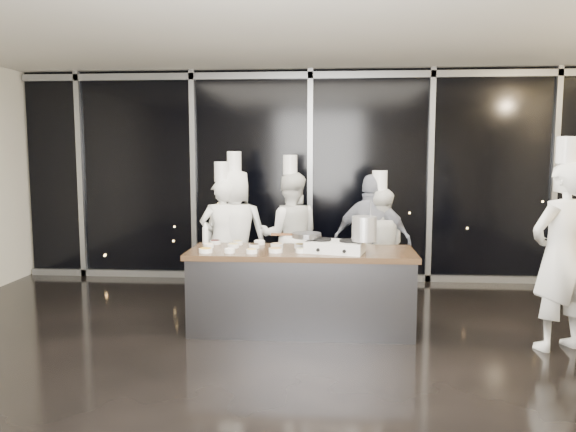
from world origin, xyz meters
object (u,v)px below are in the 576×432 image
object	(u,v)px
frying_pan	(306,235)
stock_pot	(364,229)
chef_left	(235,233)
stove	(335,246)
chef_far_left	(222,238)
chef_side	(561,255)
chef_center	(290,235)
guest	(372,240)
demo_counter	(301,290)
chef_right	(379,247)

from	to	relation	value
frying_pan	stock_pot	distance (m)	0.65
stock_pot	chef_left	distance (m)	2.26
stove	chef_far_left	distance (m)	1.98
stove	chef_left	xyz separation A→B (m)	(-1.33, 1.45, -0.08)
chef_far_left	chef_side	bearing A→B (deg)	137.75
stove	chef_center	world-z (taller)	chef_center
stove	guest	distance (m)	1.29
demo_counter	chef_center	size ratio (longest dim) A/B	1.28
demo_counter	chef_right	world-z (taller)	chef_right
chef_center	chef_right	xyz separation A→B (m)	(1.15, -0.30, -0.09)
chef_far_left	guest	bearing A→B (deg)	157.64
chef_right	frying_pan	bearing A→B (deg)	54.51
demo_counter	chef_far_left	xyz separation A→B (m)	(-1.11, 1.20, 0.37)
frying_pan	chef_far_left	xyz separation A→B (m)	(-1.16, 1.23, -0.24)
demo_counter	stove	size ratio (longest dim) A/B	3.66
chef_center	guest	xyz separation A→B (m)	(1.07, -0.30, -0.01)
stove	guest	world-z (taller)	guest
stove	chef_far_left	xyz separation A→B (m)	(-1.48, 1.32, -0.14)
chef_side	chef_far_left	bearing A→B (deg)	-49.03
frying_pan	chef_center	bearing A→B (deg)	114.20
chef_far_left	chef_right	xyz separation A→B (m)	(2.04, -0.13, -0.06)
chef_left	chef_side	size ratio (longest dim) A/B	0.93
chef_far_left	chef_side	size ratio (longest dim) A/B	0.87
chef_far_left	chef_left	bearing A→B (deg)	-156.50
stove	chef_left	size ratio (longest dim) A/B	0.34
chef_side	chef_left	bearing A→B (deg)	-51.65
chef_far_left	chef_left	distance (m)	0.21
chef_right	stove	bearing A→B (deg)	67.84
guest	chef_right	world-z (taller)	chef_right
stove	stock_pot	bearing A→B (deg)	-2.81
stock_pot	chef_far_left	distance (m)	2.29
chef_left	chef_center	distance (m)	0.74
frying_pan	chef_side	bearing A→B (deg)	4.65
stock_pot	demo_counter	bearing A→B (deg)	163.48
demo_counter	chef_center	xyz separation A→B (m)	(-0.22, 1.38, 0.41)
guest	stock_pot	bearing A→B (deg)	96.13
demo_counter	chef_left	xyz separation A→B (m)	(-0.96, 1.34, 0.43)
chef_far_left	chef_right	world-z (taller)	chef_far_left
demo_counter	chef_left	world-z (taller)	chef_left
chef_right	guest	bearing A→B (deg)	-0.31
frying_pan	chef_far_left	size ratio (longest dim) A/B	0.31
chef_center	chef_side	bearing A→B (deg)	144.44
frying_pan	chef_center	distance (m)	1.44
stove	chef_right	xyz separation A→B (m)	(0.56, 1.19, -0.20)
chef_left	chef_side	distance (m)	3.95
chef_left	demo_counter	bearing A→B (deg)	117.68
chef_far_left	chef_right	distance (m)	2.04
demo_counter	chef_left	distance (m)	1.70
stove	chef_side	size ratio (longest dim) A/B	0.32
stock_pot	chef_far_left	xyz separation A→B (m)	(-1.78, 1.40, -0.34)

